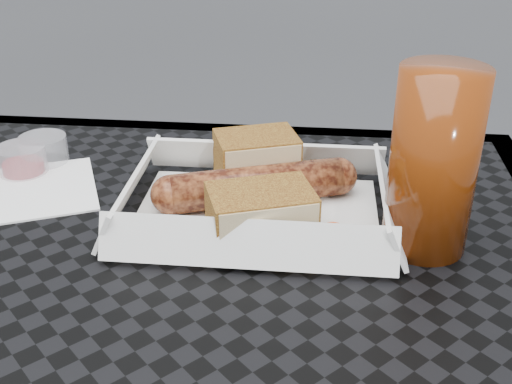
% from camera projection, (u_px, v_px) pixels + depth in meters
% --- Properties ---
extents(food_tray, '(0.22, 0.15, 0.00)m').
position_uv_depth(food_tray, '(257.00, 214.00, 0.59)').
color(food_tray, white).
rests_on(food_tray, patio_table).
extents(bratwurst, '(0.19, 0.09, 0.04)m').
position_uv_depth(bratwurst, '(257.00, 185.00, 0.60)').
color(bratwurst, brown).
rests_on(bratwurst, food_tray).
extents(bread_near, '(0.09, 0.08, 0.05)m').
position_uv_depth(bread_near, '(257.00, 158.00, 0.64)').
color(bread_near, olive).
rests_on(bread_near, food_tray).
extents(bread_far, '(0.10, 0.08, 0.04)m').
position_uv_depth(bread_far, '(261.00, 214.00, 0.54)').
color(bread_far, olive).
rests_on(bread_far, food_tray).
extents(veg_garnish, '(0.03, 0.03, 0.00)m').
position_uv_depth(veg_garnish, '(321.00, 239.00, 0.55)').
color(veg_garnish, '#F1480A').
rests_on(veg_garnish, food_tray).
extents(napkin, '(0.16, 0.16, 0.00)m').
position_uv_depth(napkin, '(33.00, 190.00, 0.63)').
color(napkin, white).
rests_on(napkin, patio_table).
extents(condiment_cup_sauce, '(0.05, 0.05, 0.03)m').
position_uv_depth(condiment_cup_sauce, '(22.00, 160.00, 0.66)').
color(condiment_cup_sauce, maroon).
rests_on(condiment_cup_sauce, patio_table).
extents(condiment_cup_empty, '(0.05, 0.05, 0.03)m').
position_uv_depth(condiment_cup_empty, '(44.00, 150.00, 0.69)').
color(condiment_cup_empty, silver).
rests_on(condiment_cup_empty, patio_table).
extents(drink_glass, '(0.07, 0.07, 0.16)m').
position_uv_depth(drink_glass, '(433.00, 162.00, 0.51)').
color(drink_glass, '#652608').
rests_on(drink_glass, patio_table).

